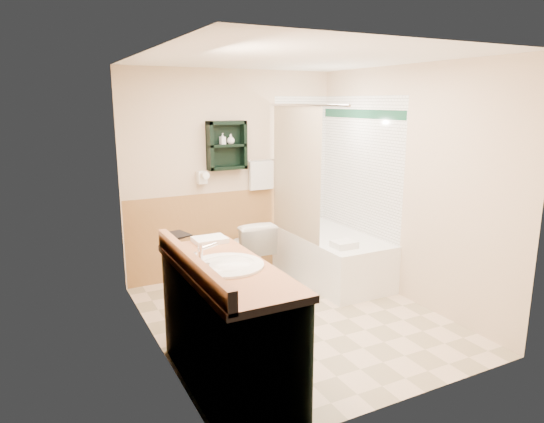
{
  "coord_description": "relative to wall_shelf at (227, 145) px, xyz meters",
  "views": [
    {
      "loc": [
        -2.17,
        -3.75,
        2.04
      ],
      "look_at": [
        -0.14,
        0.2,
        1.03
      ],
      "focal_mm": 32.0,
      "sensor_mm": 36.0,
      "label": 1
    }
  ],
  "objects": [
    {
      "name": "counter_towel",
      "position": [
        -0.79,
        -1.57,
        -0.61
      ],
      "size": [
        0.26,
        0.21,
        0.04
      ],
      "primitive_type": "cube",
      "color": "white",
      "rests_on": "vanity"
    },
    {
      "name": "hair_dryer",
      "position": [
        -0.3,
        0.02,
        -0.35
      ],
      "size": [
        0.1,
        0.24,
        0.18
      ],
      "primitive_type": null,
      "color": "white",
      "rests_on": "back_wall"
    },
    {
      "name": "wainscot_left",
      "position": [
        -1.19,
        -1.41,
        -1.05
      ],
      "size": [
        2.98,
        2.98,
        1.0
      ],
      "primitive_type": null,
      "color": "tan",
      "rests_on": "left_wall"
    },
    {
      "name": "bathtub",
      "position": [
        1.03,
        -0.66,
        -1.28
      ],
      "size": [
        0.8,
        1.5,
        0.53
      ],
      "primitive_type": "cube",
      "color": "white",
      "rests_on": "ground"
    },
    {
      "name": "vanity_book",
      "position": [
        -1.06,
        -1.29,
        -0.51
      ],
      "size": [
        0.17,
        0.06,
        0.23
      ],
      "primitive_type": "imported",
      "rotation": [
        0.0,
        0.0,
        0.23
      ],
      "color": "black",
      "rests_on": "vanity"
    },
    {
      "name": "mirror_frame",
      "position": [
        -1.17,
        -1.96,
        -0.05
      ],
      "size": [
        1.3,
        1.3,
        1.0
      ],
      "primitive_type": null,
      "color": "brown",
      "rests_on": "left_wall"
    },
    {
      "name": "ceiling",
      "position": [
        0.1,
        -1.41,
        0.87
      ],
      "size": [
        2.6,
        3.0,
        0.04
      ],
      "primitive_type": "cube",
      "color": "white",
      "rests_on": "back_wall"
    },
    {
      "name": "tub_towel",
      "position": [
        0.85,
        -1.14,
        -0.98
      ],
      "size": [
        0.24,
        0.2,
        0.07
      ],
      "primitive_type": "cube",
      "color": "white",
      "rests_on": "bathtub"
    },
    {
      "name": "back_wall",
      "position": [
        0.1,
        0.11,
        -0.35
      ],
      "size": [
        2.6,
        0.04,
        2.4
      ],
      "primitive_type": "cube",
      "color": "#F7E0C1",
      "rests_on": "ground"
    },
    {
      "name": "curtain_rod",
      "position": [
        0.63,
        -0.66,
        0.45
      ],
      "size": [
        0.03,
        1.6,
        0.03
      ],
      "primitive_type": "cylinder",
      "rotation": [
        1.57,
        0.0,
        0.0
      ],
      "color": "silver",
      "rests_on": "back_wall"
    },
    {
      "name": "floor",
      "position": [
        0.1,
        -1.41,
        -1.55
      ],
      "size": [
        3.0,
        3.0,
        0.0
      ],
      "primitive_type": "plane",
      "color": "beige",
      "rests_on": "ground"
    },
    {
      "name": "towel_bar",
      "position": [
        0.45,
        0.04,
        -0.2
      ],
      "size": [
        0.4,
        0.06,
        0.4
      ],
      "primitive_type": null,
      "color": "white",
      "rests_on": "back_wall"
    },
    {
      "name": "tile_right",
      "position": [
        1.38,
        -0.66,
        -0.5
      ],
      "size": [
        1.5,
        1.5,
        2.1
      ],
      "primitive_type": null,
      "color": "white",
      "rests_on": "right_wall"
    },
    {
      "name": "left_wall",
      "position": [
        -1.22,
        -1.41,
        -0.35
      ],
      "size": [
        0.04,
        3.0,
        2.4
      ],
      "primitive_type": "cube",
      "color": "#F7E0C1",
      "rests_on": "ground"
    },
    {
      "name": "right_wall",
      "position": [
        1.42,
        -1.41,
        -0.35
      ],
      "size": [
        0.04,
        3.0,
        2.4
      ],
      "primitive_type": "cube",
      "color": "#F7E0C1",
      "rests_on": "ground"
    },
    {
      "name": "vanity",
      "position": [
        -0.89,
        -2.18,
        -1.09
      ],
      "size": [
        0.59,
        1.46,
        0.92
      ],
      "primitive_type": "cube",
      "color": "black",
      "rests_on": "ground"
    },
    {
      "name": "tile_accent",
      "position": [
        1.37,
        -0.66,
        0.35
      ],
      "size": [
        1.5,
        1.5,
        0.1
      ],
      "primitive_type": null,
      "color": "#12422C",
      "rests_on": "right_wall"
    },
    {
      "name": "wainscot_back",
      "position": [
        0.1,
        0.08,
        -1.05
      ],
      "size": [
        2.58,
        2.58,
        1.0
      ],
      "primitive_type": null,
      "color": "tan",
      "rests_on": "back_wall"
    },
    {
      "name": "toilet",
      "position": [
        0.12,
        -0.32,
        -1.18
      ],
      "size": [
        0.47,
        0.77,
        0.73
      ],
      "primitive_type": "imported",
      "rotation": [
        0.0,
        0.0,
        3.07
      ],
      "color": "white",
      "rests_on": "ground"
    },
    {
      "name": "shower_curtain",
      "position": [
        0.63,
        -0.48,
        -0.4
      ],
      "size": [
        1.05,
        1.05,
        1.7
      ],
      "primitive_type": null,
      "color": "beige",
      "rests_on": "curtain_rod"
    },
    {
      "name": "mirror_glass",
      "position": [
        -1.17,
        -1.96,
        -0.05
      ],
      "size": [
        1.2,
        1.2,
        0.9
      ],
      "primitive_type": null,
      "color": "white",
      "rests_on": "left_wall"
    },
    {
      "name": "soap_bottle_a",
      "position": [
        -0.05,
        -0.01,
        0.04
      ],
      "size": [
        0.08,
        0.13,
        0.06
      ],
      "primitive_type": "imported",
      "rotation": [
        0.0,
        0.0,
        0.18
      ],
      "color": "white",
      "rests_on": "wall_shelf"
    },
    {
      "name": "soap_bottle_b",
      "position": [
        0.05,
        -0.01,
        0.06
      ],
      "size": [
        0.12,
        0.14,
        0.09
      ],
      "primitive_type": "imported",
      "rotation": [
        0.0,
        0.0,
        0.41
      ],
      "color": "white",
      "rests_on": "wall_shelf"
    },
    {
      "name": "tile_back",
      "position": [
        1.13,
        0.07,
        -0.5
      ],
      "size": [
        0.95,
        0.95,
        2.1
      ],
      "primitive_type": null,
      "color": "white",
      "rests_on": "back_wall"
    },
    {
      "name": "wall_shelf",
      "position": [
        0.0,
        0.0,
        0.0
      ],
      "size": [
        0.45,
        0.15,
        0.55
      ],
      "primitive_type": "cube",
      "color": "black",
      "rests_on": "back_wall"
    }
  ]
}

